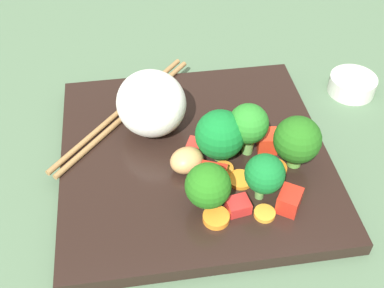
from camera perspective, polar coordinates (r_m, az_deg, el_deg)
The scene contains 22 objects.
ground_plane at distance 54.11cm, azimuth 0.25°, elevation -2.76°, with size 110.00×110.00×2.00cm, color #4D6A4C.
square_plate at distance 52.82cm, azimuth 0.26°, elevation -1.45°, with size 28.47×28.47×1.57cm, color black.
rice_mound at distance 52.81cm, azimuth -4.81°, elevation 4.80°, with size 7.87×7.54×7.13cm, color white.
broccoli_floret_0 at distance 49.46cm, azimuth 3.35°, elevation 1.04°, with size 5.20×5.20×6.02cm.
broccoli_floret_1 at distance 44.97cm, azimuth 1.61°, elevation -5.00°, with size 4.38×4.38×5.29cm.
broccoli_floret_2 at distance 46.00cm, azimuth 8.55°, elevation -3.54°, with size 3.88×3.88×5.36cm.
broccoli_floret_3 at distance 49.38cm, azimuth 12.30°, elevation 0.42°, with size 4.84×4.84×6.17cm.
broccoli_floret_4 at distance 49.60cm, azimuth 6.66°, elevation 2.28°, with size 4.19×4.19×6.34cm.
carrot_slice_0 at distance 49.42cm, azimuth 5.72°, elevation -4.19°, with size 2.52×2.52×0.44cm, color orange.
carrot_slice_1 at distance 50.97cm, azimuth 9.67°, elevation -2.82°, with size 2.63×2.63×0.43cm, color orange.
carrot_slice_2 at distance 46.97cm, azimuth 8.55°, elevation -8.10°, with size 2.05×2.05×0.45cm, color gold.
carrot_slice_3 at distance 46.10cm, azimuth 2.86°, elevation -8.66°, with size 2.55×2.55×0.63cm, color orange.
carrot_slice_4 at distance 50.11cm, azimuth 3.75°, elevation -3.02°, with size 2.05×2.05×0.59cm, color orange.
pepper_chunk_0 at distance 46.73cm, azimuth 5.45°, elevation -7.25°, with size 2.17×1.88×1.25cm, color red.
pepper_chunk_1 at distance 52.51cm, azimuth 8.84°, elevation 0.37°, with size 2.32×2.09×2.10cm, color red.
pepper_chunk_2 at distance 51.95cm, azimuth 0.43°, elevation -0.23°, with size 2.16×1.52×1.22cm, color red.
pepper_chunk_3 at distance 47.31cm, azimuth 11.39°, elevation -6.55°, with size 2.48×2.00×2.06cm, color red.
pepper_chunk_4 at distance 48.44cm, azimuth 2.35°, elevation -4.02°, with size 2.78×2.62×1.83cm, color red.
chicken_piece_0 at distance 49.61cm, azimuth -0.61°, elevation -1.92°, with size 3.58×3.03×2.48cm, color tan.
chicken_piece_1 at distance 53.13cm, azimuth 5.19°, elevation 1.45°, with size 3.75×3.32×2.12cm, color tan.
chopstick_pair at distance 57.09cm, azimuth -7.97°, elevation 3.78°, with size 18.59×17.28×0.62cm.
sauce_cup at distance 65.07cm, azimuth 18.34°, elevation 6.66°, with size 5.85×5.85×2.24cm, color silver.
Camera 1 is at (36.19, -6.27, 38.74)cm, focal length 45.28 mm.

